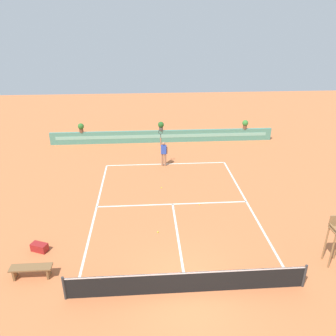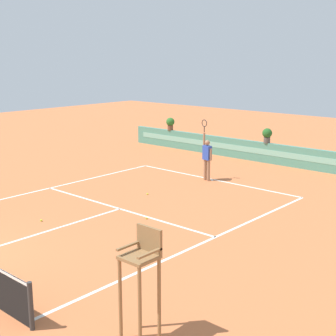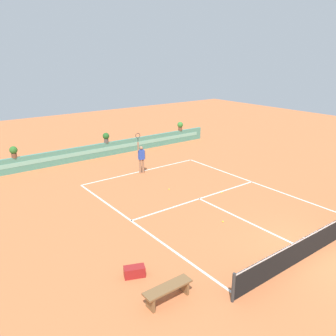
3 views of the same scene
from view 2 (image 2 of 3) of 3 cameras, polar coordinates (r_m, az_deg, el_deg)
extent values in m
plane|color=#C66B3D|center=(16.96, -6.61, -5.03)|extent=(60.00, 60.00, 0.00)
cube|color=white|center=(21.16, 5.35, -1.35)|extent=(8.22, 0.10, 0.01)
cube|color=white|center=(17.21, -5.61, -4.72)|extent=(8.22, 0.10, 0.01)
cube|color=white|center=(15.35, -14.48, -7.30)|extent=(0.10, 6.40, 0.01)
cube|color=white|center=(20.07, -14.59, -2.52)|extent=(0.10, 11.89, 0.01)
cube|color=white|center=(14.27, 4.43, -8.48)|extent=(0.10, 11.89, 0.01)
cube|color=white|center=(21.09, 5.19, -1.40)|extent=(0.10, 0.20, 0.01)
cylinder|color=#333333|center=(10.16, -15.61, -15.17)|extent=(0.10, 0.10, 1.00)
cube|color=#4C8E7A|center=(24.75, 11.58, 1.71)|extent=(18.00, 0.20, 1.00)
cube|color=#7ABCA8|center=(24.65, 11.46, 1.78)|extent=(17.10, 0.01, 0.28)
cylinder|color=olive|center=(9.45, -5.56, -14.92)|extent=(0.07, 0.07, 1.60)
cylinder|color=olive|center=(9.12, -3.29, -15.96)|extent=(0.07, 0.07, 1.60)
cylinder|color=olive|center=(9.76, -3.30, -13.91)|extent=(0.07, 0.07, 1.60)
cylinder|color=olive|center=(9.44, -1.03, -14.86)|extent=(0.07, 0.07, 1.60)
cube|color=olive|center=(9.08, -3.36, -10.27)|extent=(0.60, 0.60, 0.06)
cube|color=olive|center=(9.16, -2.18, -8.23)|extent=(0.60, 0.06, 0.48)
cube|color=olive|center=(9.20, -4.58, -8.95)|extent=(0.06, 0.60, 0.04)
cube|color=olive|center=(8.85, -2.12, -9.84)|extent=(0.06, 0.60, 0.04)
cylinder|color=#9E7051|center=(20.87, 4.71, -0.28)|extent=(0.14, 0.14, 0.90)
cylinder|color=#9E7051|center=(21.01, 4.33, -0.19)|extent=(0.14, 0.14, 0.90)
cube|color=#2D4CB7|center=(20.78, 4.56, 1.78)|extent=(0.39, 0.27, 0.60)
sphere|color=#9E7051|center=(20.70, 4.58, 2.95)|extent=(0.22, 0.22, 0.22)
cylinder|color=#9E7051|center=(20.83, 4.21, 3.35)|extent=(0.09, 0.09, 0.55)
cylinder|color=black|center=(20.76, 4.23, 4.49)|extent=(0.04, 0.04, 0.24)
torus|color=#262626|center=(20.72, 4.24, 5.20)|extent=(0.31, 0.08, 0.31)
cylinder|color=#9E7051|center=(20.64, 4.98, 1.55)|extent=(0.09, 0.09, 0.50)
sphere|color=#CCE033|center=(18.83, -2.41, -3.01)|extent=(0.07, 0.07, 0.07)
sphere|color=#CCE033|center=(16.38, -14.49, -5.90)|extent=(0.07, 0.07, 0.07)
sphere|color=#CCE033|center=(16.09, -2.50, -5.82)|extent=(0.07, 0.07, 0.07)
cylinder|color=#514C47|center=(24.69, 11.39, 3.20)|extent=(0.32, 0.32, 0.28)
sphere|color=#235B23|center=(24.64, 11.43, 3.99)|extent=(0.48, 0.48, 0.48)
cylinder|color=brown|center=(28.37, 0.27, 4.69)|extent=(0.32, 0.32, 0.28)
sphere|color=#2D6B28|center=(28.33, 0.27, 5.38)|extent=(0.48, 0.48, 0.48)
camera|label=1|loc=(14.75, -70.92, 20.65)|focal=35.38mm
camera|label=3|loc=(23.33, -52.37, 12.77)|focal=36.71mm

